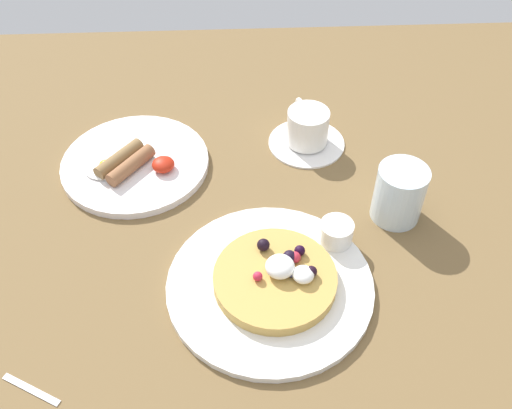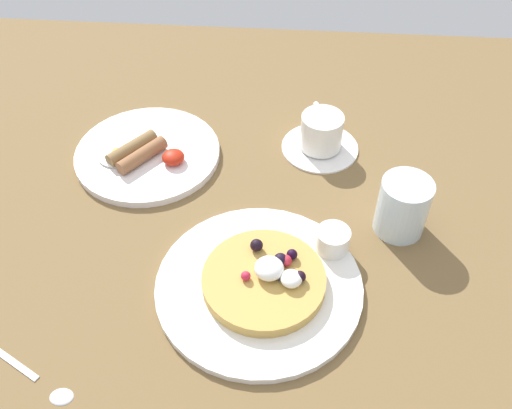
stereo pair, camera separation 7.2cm
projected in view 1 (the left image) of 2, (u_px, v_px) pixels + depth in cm
name	position (u px, v px, depth cm)	size (l,w,h in cm)	color
ground_plane	(216.00, 242.00, 85.24)	(184.30, 119.14, 3.00)	brown
pancake_plate	(270.00, 285.00, 77.28)	(27.92, 27.92, 1.08)	white
pancake_with_berries	(277.00, 277.00, 76.12)	(16.53, 16.53, 4.09)	#BF9546
syrup_ramekin	(336.00, 232.00, 80.86)	(4.79, 4.79, 3.31)	white
breakfast_plate	(135.00, 163.00, 94.15)	(24.03, 24.03, 1.25)	white
fried_breakfast	(128.00, 163.00, 91.75)	(14.50, 10.19, 2.47)	brown
coffee_saucer	(306.00, 142.00, 98.30)	(13.02, 13.02, 0.70)	white
coffee_cup	(307.00, 126.00, 95.94)	(7.01, 10.03, 5.99)	white
teaspoon	(68.00, 408.00, 65.69)	(12.40, 7.22, 0.60)	silver
water_glass	(399.00, 194.00, 83.85)	(7.40, 7.40, 8.91)	silver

